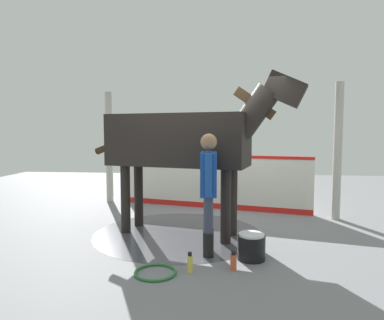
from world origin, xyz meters
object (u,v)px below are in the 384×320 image
horse (185,141)px  handler (209,185)px  bottle_spray (233,261)px  bottle_shampoo (190,263)px  wash_bucket (251,247)px  hose_coil (155,272)px

horse → handler: horse is taller
handler → bottle_spray: size_ratio=7.11×
bottle_shampoo → handler: bearing=73.6°
wash_bucket → bottle_spray: size_ratio=1.57×
bottle_spray → hose_coil: size_ratio=0.46×
wash_bucket → hose_coil: (-1.18, -0.59, -0.16)m
handler → bottle_shampoo: (-0.19, -0.66, -0.86)m
handler → hose_coil: handler is taller
handler → bottle_shampoo: size_ratio=6.73×
bottle_shampoo → bottle_spray: 0.54m
handler → wash_bucket: handler is taller
hose_coil → horse: bearing=84.1°
horse → bottle_spray: 2.18m
wash_bucket → bottle_spray: (-0.25, -0.39, -0.07)m
bottle_shampoo → hose_coil: bearing=-168.2°
handler → hose_coil: (-0.60, -0.74, -0.95)m
wash_bucket → bottle_shampoo: wash_bucket is taller
horse → handler: size_ratio=2.11×
horse → hose_coil: 2.26m
horse → handler: 1.16m
handler → bottle_spray: (0.34, -0.54, -0.86)m
horse → bottle_spray: horse is taller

